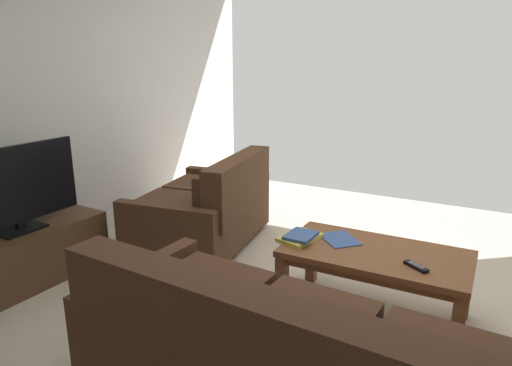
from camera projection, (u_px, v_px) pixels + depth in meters
name	position (u px, v px, depth m)	size (l,w,h in m)	color
ground_plane	(342.00, 321.00, 3.00)	(5.14, 5.70, 0.01)	beige
wall_right	(49.00, 100.00, 3.82)	(0.12, 5.70, 2.60)	silver
loveseat_near	(207.00, 209.00, 4.08)	(1.05, 1.40, 0.83)	black
coffee_table	(375.00, 261.00, 2.95)	(1.15, 0.62, 0.46)	brown
tv_stand	(25.00, 258.00, 3.41)	(0.45, 1.24, 0.43)	#4C331E
flat_tv	(15.00, 188.00, 3.26)	(0.21, 0.97, 0.62)	black
book_stack	(300.00, 237.00, 3.10)	(0.26, 0.33, 0.05)	#E0CC4C
tv_remote	(416.00, 266.00, 2.70)	(0.16, 0.13, 0.02)	black
loose_magazine	(340.00, 239.00, 3.11)	(0.21, 0.27, 0.01)	#385693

